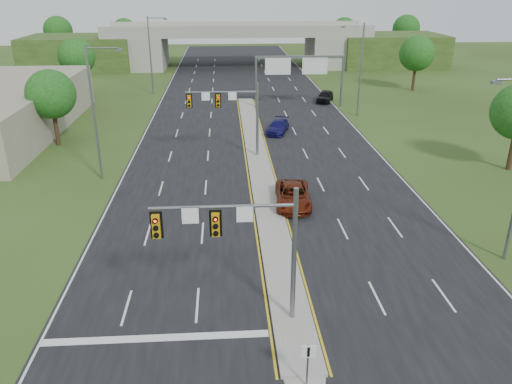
{
  "coord_description": "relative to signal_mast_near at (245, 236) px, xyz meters",
  "views": [
    {
      "loc": [
        -3.09,
        -20.03,
        15.31
      ],
      "look_at": [
        -1.17,
        9.16,
        3.0
      ],
      "focal_mm": 35.0,
      "sensor_mm": 36.0,
      "label": 1
    }
  ],
  "objects": [
    {
      "name": "tree_l_mid",
      "position": [
        -21.74,
        55.07,
        0.78
      ],
      "size": [
        5.2,
        5.2,
        8.12
      ],
      "color": "#382316",
      "rests_on": "ground"
    },
    {
      "name": "car_far_b",
      "position": [
        5.09,
        33.03,
        -4.03
      ],
      "size": [
        3.22,
        4.99,
        1.34
      ],
      "primitive_type": "imported",
      "rotation": [
        0.0,
        0.0,
        -0.31
      ],
      "color": "#0F0C4D",
      "rests_on": "road"
    },
    {
      "name": "keep_right_sign",
      "position": [
        2.26,
        -4.45,
        -3.21
      ],
      "size": [
        0.6,
        0.13,
        2.2
      ],
      "color": "slate",
      "rests_on": "ground"
    },
    {
      "name": "overpass",
      "position": [
        2.26,
        80.07,
        -1.17
      ],
      "size": [
        80.0,
        14.0,
        8.1
      ],
      "color": "gray",
      "rests_on": "ground"
    },
    {
      "name": "lightpole_l_far",
      "position": [
        -11.03,
        55.07,
        1.38
      ],
      "size": [
        2.85,
        0.25,
        11.0
      ],
      "color": "slate",
      "rests_on": "ground"
    },
    {
      "name": "tree_back_c",
      "position": [
        26.26,
        94.07,
        0.78
      ],
      "size": [
        5.6,
        5.6,
        8.32
      ],
      "color": "#382316",
      "rests_on": "ground"
    },
    {
      "name": "tree_l_near",
      "position": [
        -17.74,
        30.07,
        0.45
      ],
      "size": [
        4.8,
        4.8,
        7.6
      ],
      "color": "#382316",
      "rests_on": "ground"
    },
    {
      "name": "lane_markings",
      "position": [
        1.66,
        28.99,
        -4.7
      ],
      "size": [
        23.72,
        160.0,
        0.01
      ],
      "color": "gold",
      "rests_on": "road"
    },
    {
      "name": "tree_back_b",
      "position": [
        -21.74,
        94.07,
        0.78
      ],
      "size": [
        5.6,
        5.6,
        8.32
      ],
      "color": "#382316",
      "rests_on": "ground"
    },
    {
      "name": "car_far_c",
      "position": [
        13.26,
        48.08,
        -3.93
      ],
      "size": [
        3.34,
        4.9,
        1.55
      ],
      "primitive_type": "imported",
      "rotation": [
        0.0,
        0.0,
        -0.37
      ],
      "color": "black",
      "rests_on": "road"
    },
    {
      "name": "ground",
      "position": [
        2.26,
        0.07,
        -4.73
      ],
      "size": [
        240.0,
        240.0,
        0.0
      ],
      "primitive_type": "plane",
      "color": "#2F3F16",
      "rests_on": "ground"
    },
    {
      "name": "lightpole_l_mid",
      "position": [
        -11.03,
        20.07,
        1.38
      ],
      "size": [
        2.85,
        0.25,
        11.0
      ],
      "color": "slate",
      "rests_on": "ground"
    },
    {
      "name": "tree_back_d",
      "position": [
        40.26,
        94.07,
        1.11
      ],
      "size": [
        6.0,
        6.0,
        8.85
      ],
      "color": "#382316",
      "rests_on": "ground"
    },
    {
      "name": "sign_gantry",
      "position": [
        8.95,
        44.99,
        0.51
      ],
      "size": [
        11.58,
        0.44,
        6.67
      ],
      "color": "slate",
      "rests_on": "ground"
    },
    {
      "name": "road",
      "position": [
        2.26,
        35.07,
        -4.72
      ],
      "size": [
        24.0,
        160.0,
        0.02
      ],
      "primitive_type": "cube",
      "color": "black",
      "rests_on": "ground"
    },
    {
      "name": "median_nose",
      "position": [
        2.26,
        -3.93,
        -4.63
      ],
      "size": [
        2.0,
        2.0,
        0.16
      ],
      "primitive_type": "cone",
      "color": "gray",
      "rests_on": "road"
    },
    {
      "name": "tree_r_mid",
      "position": [
        28.26,
        55.07,
        0.78
      ],
      "size": [
        5.2,
        5.2,
        8.12
      ],
      "color": "#382316",
      "rests_on": "ground"
    },
    {
      "name": "lightpole_r_far",
      "position": [
        15.56,
        40.07,
        1.38
      ],
      "size": [
        2.85,
        0.25,
        11.0
      ],
      "color": "slate",
      "rests_on": "ground"
    },
    {
      "name": "car_far_a",
      "position": [
        4.13,
        13.66,
        -3.95
      ],
      "size": [
        2.94,
        5.63,
        1.51
      ],
      "primitive_type": "imported",
      "rotation": [
        0.0,
        0.0,
        -0.08
      ],
      "color": "#581808",
      "rests_on": "road"
    },
    {
      "name": "signal_mast_near",
      "position": [
        0.0,
        0.0,
        0.0
      ],
      "size": [
        6.62,
        0.6,
        7.0
      ],
      "color": "slate",
      "rests_on": "ground"
    },
    {
      "name": "median",
      "position": [
        2.26,
        23.07,
        -4.63
      ],
      "size": [
        2.0,
        54.0,
        0.16
      ],
      "primitive_type": "cube",
      "color": "gray",
      "rests_on": "road"
    },
    {
      "name": "signal_mast_far",
      "position": [
        0.0,
        25.0,
        0.0
      ],
      "size": [
        6.62,
        0.6,
        7.0
      ],
      "color": "slate",
      "rests_on": "ground"
    },
    {
      "name": "tree_back_a",
      "position": [
        -35.74,
        94.07,
        1.11
      ],
      "size": [
        6.0,
        6.0,
        8.85
      ],
      "color": "#382316",
      "rests_on": "ground"
    }
  ]
}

